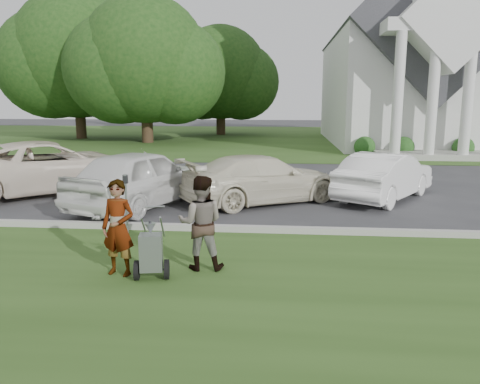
# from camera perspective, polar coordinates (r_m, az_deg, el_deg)

# --- Properties ---
(ground) EXTENTS (120.00, 120.00, 0.00)m
(ground) POSITION_cam_1_polar(r_m,az_deg,el_deg) (9.86, -1.94, -5.76)
(ground) COLOR #333335
(ground) RESTS_ON ground
(grass_strip) EXTENTS (80.00, 7.00, 0.01)m
(grass_strip) POSITION_cam_1_polar(r_m,az_deg,el_deg) (7.08, -5.01, -12.76)
(grass_strip) COLOR #2C4919
(grass_strip) RESTS_ON ground
(church_lawn) EXTENTS (80.00, 30.00, 0.01)m
(church_lawn) POSITION_cam_1_polar(r_m,az_deg,el_deg) (36.49, 3.32, 6.64)
(church_lawn) COLOR #2C4919
(church_lawn) RESTS_ON ground
(curb) EXTENTS (80.00, 0.18, 0.15)m
(curb) POSITION_cam_1_polar(r_m,az_deg,el_deg) (10.37, -1.57, -4.49)
(curb) COLOR #9E9E93
(curb) RESTS_ON ground
(church) EXTENTS (9.19, 19.00, 24.10)m
(church) POSITION_cam_1_polar(r_m,az_deg,el_deg) (33.55, 19.39, 15.80)
(church) COLOR white
(church) RESTS_ON ground
(tree_left) EXTENTS (10.63, 8.40, 9.71)m
(tree_left) POSITION_cam_1_polar(r_m,az_deg,el_deg) (32.75, -11.54, 14.86)
(tree_left) COLOR #332316
(tree_left) RESTS_ON ground
(tree_far) EXTENTS (11.64, 9.20, 10.73)m
(tree_far) POSITION_cam_1_polar(r_m,az_deg,el_deg) (37.67, -19.30, 14.85)
(tree_far) COLOR #332316
(tree_far) RESTS_ON ground
(tree_back) EXTENTS (9.61, 7.60, 8.89)m
(tree_back) POSITION_cam_1_polar(r_m,az_deg,el_deg) (39.73, -2.41, 13.83)
(tree_back) COLOR #332316
(tree_back) RESTS_ON ground
(striping_cart) EXTENTS (0.65, 1.16, 1.02)m
(striping_cart) POSITION_cam_1_polar(r_m,az_deg,el_deg) (7.73, -10.76, -7.35)
(striping_cart) COLOR black
(striping_cart) RESTS_ON ground
(person_left) EXTENTS (0.65, 0.49, 1.60)m
(person_left) POSITION_cam_1_polar(r_m,az_deg,el_deg) (7.93, -14.62, -4.35)
(person_left) COLOR #999999
(person_left) RESTS_ON ground
(person_right) EXTENTS (0.83, 0.67, 1.62)m
(person_right) POSITION_cam_1_polar(r_m,az_deg,el_deg) (7.97, -4.79, -3.86)
(person_right) COLOR #999999
(person_right) RESTS_ON ground
(parking_meter_near) EXTENTS (0.10, 0.09, 1.35)m
(parking_meter_near) POSITION_cam_1_polar(r_m,az_deg,el_deg) (10.09, -13.71, -0.70)
(parking_meter_near) COLOR gray
(parking_meter_near) RESTS_ON ground
(car_a) EXTENTS (6.15, 5.91, 1.62)m
(car_a) POSITION_cam_1_polar(r_m,az_deg,el_deg) (15.86, -22.28, 2.87)
(car_a) COLOR white
(car_a) RESTS_ON ground
(car_b) EXTENTS (3.41, 5.04, 1.59)m
(car_b) POSITION_cam_1_polar(r_m,az_deg,el_deg) (12.97, -12.01, 1.71)
(car_b) COLOR white
(car_b) RESTS_ON ground
(car_c) EXTENTS (4.96, 4.07, 1.35)m
(car_c) POSITION_cam_1_polar(r_m,az_deg,el_deg) (13.22, 2.74, 1.60)
(car_c) COLOR #EBE4C8
(car_c) RESTS_ON ground
(car_d) EXTENTS (3.52, 4.28, 1.37)m
(car_d) POSITION_cam_1_polar(r_m,az_deg,el_deg) (14.29, 17.27, 1.87)
(car_d) COLOR white
(car_d) RESTS_ON ground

